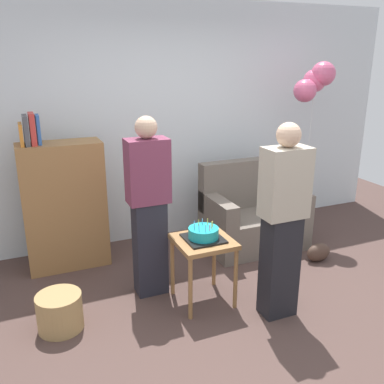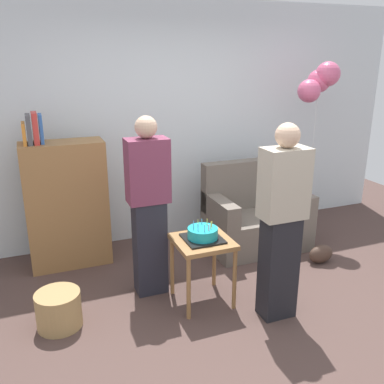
% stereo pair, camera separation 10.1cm
% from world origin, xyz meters
% --- Properties ---
extents(ground_plane, '(8.00, 8.00, 0.00)m').
position_xyz_m(ground_plane, '(0.00, 0.00, 0.00)').
color(ground_plane, '#4C3833').
extents(wall_back, '(6.00, 0.10, 2.70)m').
position_xyz_m(wall_back, '(0.00, 2.05, 1.35)').
color(wall_back, silver).
rests_on(wall_back, ground_plane).
extents(couch, '(1.10, 0.70, 0.96)m').
position_xyz_m(couch, '(0.78, 1.31, 0.34)').
color(couch, '#6B6056').
rests_on(couch, ground_plane).
extents(bookshelf, '(0.80, 0.36, 1.59)m').
position_xyz_m(bookshelf, '(-1.24, 1.62, 0.67)').
color(bookshelf, olive).
rests_on(bookshelf, ground_plane).
extents(side_table, '(0.48, 0.48, 0.60)m').
position_xyz_m(side_table, '(-0.23, 0.44, 0.51)').
color(side_table, olive).
rests_on(side_table, ground_plane).
extents(birthday_cake, '(0.32, 0.32, 0.17)m').
position_xyz_m(birthday_cake, '(-0.23, 0.44, 0.65)').
color(birthday_cake, black).
rests_on(birthday_cake, side_table).
extents(person_blowing_candles, '(0.36, 0.22, 1.63)m').
position_xyz_m(person_blowing_candles, '(-0.61, 0.78, 0.83)').
color(person_blowing_candles, '#23232D').
rests_on(person_blowing_candles, ground_plane).
extents(person_holding_cake, '(0.36, 0.22, 1.63)m').
position_xyz_m(person_holding_cake, '(0.27, 0.03, 0.83)').
color(person_holding_cake, black).
rests_on(person_holding_cake, ground_plane).
extents(wicker_basket, '(0.36, 0.36, 0.30)m').
position_xyz_m(wicker_basket, '(-1.45, 0.52, 0.15)').
color(wicker_basket, '#A88451').
rests_on(wicker_basket, ground_plane).
extents(handbag, '(0.28, 0.14, 0.20)m').
position_xyz_m(handbag, '(1.22, 0.66, 0.10)').
color(handbag, '#473328').
rests_on(handbag, ground_plane).
extents(balloon_bunch, '(0.50, 0.34, 2.04)m').
position_xyz_m(balloon_bunch, '(1.58, 1.41, 1.82)').
color(balloon_bunch, silver).
rests_on(balloon_bunch, ground_plane).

